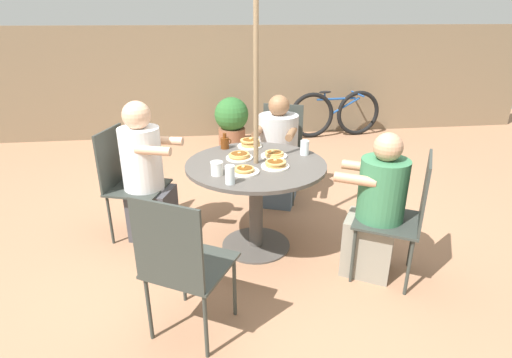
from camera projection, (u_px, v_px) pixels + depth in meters
ground_plane at (256, 245)px, 3.41m from camera, size 12.00×12.00×0.00m
back_fence at (227, 82)px, 6.24m from camera, size 10.00×0.06×1.68m
patio_table at (256, 182)px, 3.18m from camera, size 1.11×1.11×0.75m
umbrella_pole at (256, 126)px, 3.01m from camera, size 0.04×0.04×2.10m
patio_chair_north at (181, 261)px, 2.24m from camera, size 0.61×0.61×0.96m
patio_chair_east at (403, 212)px, 2.80m from camera, size 0.61×0.61×0.96m
diner_east at (376, 212)px, 2.88m from camera, size 0.55×0.51×1.10m
patio_chair_south at (281, 146)px, 4.21m from camera, size 0.58×0.58×0.96m
diner_south at (277, 156)px, 4.06m from camera, size 0.54×0.60×1.11m
patio_chair_west at (127, 177)px, 3.39m from camera, size 0.56×0.56×0.96m
diner_west at (146, 177)px, 3.36m from camera, size 0.52×0.45×1.20m
pancake_plate_a at (239, 156)px, 3.21m from camera, size 0.22×0.22×0.06m
pancake_plate_b at (275, 164)px, 3.03m from camera, size 0.22×0.22×0.06m
pancake_plate_c at (244, 170)px, 2.93m from camera, size 0.22×0.22×0.05m
pancake_plate_d at (274, 155)px, 3.25m from camera, size 0.22×0.22×0.05m
pancake_plate_e at (250, 143)px, 3.49m from camera, size 0.22×0.22×0.08m
syrup_bottle at (225, 142)px, 3.44m from camera, size 0.10×0.08×0.14m
coffee_cup at (217, 168)px, 2.87m from camera, size 0.09×0.09×0.10m
drinking_glass_a at (305, 148)px, 3.29m from camera, size 0.07×0.07×0.12m
drinking_glass_b at (230, 175)px, 2.72m from camera, size 0.07×0.07×0.13m
bicycle at (335, 114)px, 6.34m from camera, size 1.50×0.44×0.73m
potted_shrub at (232, 120)px, 5.90m from camera, size 0.50×0.50×0.72m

